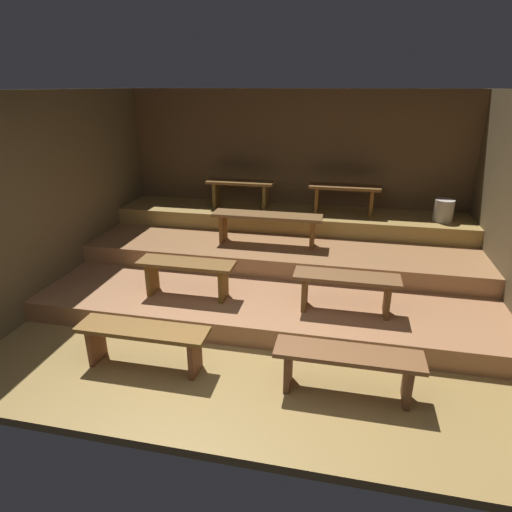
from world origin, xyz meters
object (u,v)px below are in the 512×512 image
bench_floor_left (143,337)px  bench_upper_left (240,188)px  bench_middle_center (267,221)px  bench_lower_left (187,270)px  bench_lower_right (346,285)px  bench_upper_right (344,193)px  pail_upper (444,211)px  bench_floor_right (347,362)px

bench_floor_left → bench_upper_left: 3.29m
bench_middle_center → bench_lower_left: bearing=-118.6°
bench_floor_left → bench_lower_right: bearing=30.0°
bench_lower_left → bench_lower_right: same height
bench_lower_left → bench_upper_right: size_ratio=1.07×
bench_floor_left → bench_upper_right: bearing=61.8°
bench_floor_left → pail_upper: size_ratio=4.00×
bench_lower_left → bench_upper_right: (1.67, 2.16, 0.47)m
bench_floor_right → bench_upper_left: 3.71m
bench_floor_left → bench_lower_right: (1.82, 1.05, 0.23)m
bench_upper_right → bench_middle_center: bearing=-137.9°
bench_lower_right → bench_floor_left: bearing=-150.0°
bench_lower_left → pail_upper: (3.06, 2.05, 0.32)m
bench_lower_left → bench_upper_left: size_ratio=1.07×
bench_floor_left → bench_upper_right: size_ratio=1.21×
bench_floor_left → bench_lower_left: 1.08m
bench_upper_left → pail_upper: 2.96m
bench_middle_center → bench_upper_right: bearing=42.1°
bench_lower_right → bench_upper_right: 2.21m
bench_lower_right → bench_upper_left: 2.77m
pail_upper → bench_lower_left: bearing=-146.2°
bench_upper_right → bench_lower_left: bearing=-127.8°
bench_floor_left → bench_floor_right: 1.87m
bench_floor_left → bench_upper_left: (0.15, 3.21, 0.71)m
bench_lower_right → pail_upper: pail_upper is taller
bench_floor_left → bench_upper_right: (1.72, 3.21, 0.71)m
bench_lower_left → pail_upper: pail_upper is taller
bench_middle_center → pail_upper: pail_upper is taller
bench_middle_center → bench_upper_left: 1.09m
bench_lower_right → bench_upper_left: (-1.67, 2.16, 0.47)m
bench_lower_right → bench_floor_right: bearing=-87.4°
bench_floor_right → bench_floor_left: bearing=180.0°
bench_floor_right → bench_lower_right: (-0.05, 1.05, 0.23)m
bench_lower_left → bench_lower_right: 1.77m
bench_floor_right → bench_lower_right: bench_lower_right is taller
bench_middle_center → bench_lower_right: bearing=-49.3°
bench_floor_left → bench_middle_center: size_ratio=0.84×
bench_upper_right → bench_upper_left: bearing=180.0°
bench_lower_right → bench_upper_right: (-0.10, 2.16, 0.47)m
bench_middle_center → pail_upper: size_ratio=4.74×
bench_upper_left → bench_upper_right: bearing=0.0°
bench_lower_left → bench_lower_right: (1.77, 0.00, 0.00)m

